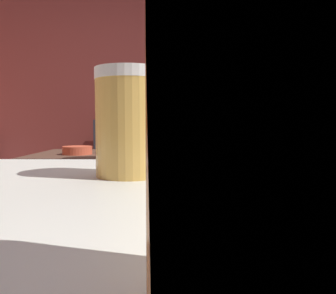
{
  "coord_description": "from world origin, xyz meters",
  "views": [
    {
      "loc": [
        0.11,
        -1.38,
        1.1
      ],
      "look_at": [
        0.09,
        -0.75,
        1.05
      ],
      "focal_mm": 36.44,
      "sensor_mm": 36.0,
      "label": 1
    }
  ],
  "objects_px": {
    "bartender": "(217,140)",
    "chefs_knife": "(257,154)",
    "mixing_bowl": "(77,150)",
    "knife_block": "(328,136)",
    "bottle_hot_sauce": "(120,112)",
    "pint_glass_near": "(130,123)",
    "bottle_olive_oil": "(134,109)",
    "pint_glass_far": "(273,89)"
  },
  "relations": [
    {
      "from": "mixing_bowl",
      "to": "bottle_olive_oil",
      "type": "distance_m",
      "value": 1.35
    },
    {
      "from": "bartender",
      "to": "chefs_knife",
      "type": "bearing_deg",
      "value": -41.42
    },
    {
      "from": "mixing_bowl",
      "to": "pint_glass_near",
      "type": "height_order",
      "value": "pint_glass_near"
    },
    {
      "from": "bartender",
      "to": "bottle_hot_sauce",
      "type": "bearing_deg",
      "value": 14.45
    },
    {
      "from": "bottle_olive_oil",
      "to": "bottle_hot_sauce",
      "type": "xyz_separation_m",
      "value": [
        -0.16,
        0.18,
        -0.02
      ]
    },
    {
      "from": "bottle_hot_sauce",
      "to": "mixing_bowl",
      "type": "bearing_deg",
      "value": -90.24
    },
    {
      "from": "bartender",
      "to": "pint_glass_far",
      "type": "bearing_deg",
      "value": 166.73
    },
    {
      "from": "mixing_bowl",
      "to": "chefs_knife",
      "type": "bearing_deg",
      "value": 0.98
    },
    {
      "from": "mixing_bowl",
      "to": "bottle_olive_oil",
      "type": "relative_size",
      "value": 0.64
    },
    {
      "from": "chefs_knife",
      "to": "pint_glass_near",
      "type": "relative_size",
      "value": 1.83
    },
    {
      "from": "bartender",
      "to": "mixing_bowl",
      "type": "bearing_deg",
      "value": 55.41
    },
    {
      "from": "pint_glass_near",
      "to": "pint_glass_far",
      "type": "height_order",
      "value": "pint_glass_far"
    },
    {
      "from": "chefs_knife",
      "to": "pint_glass_near",
      "type": "distance_m",
      "value": 1.6
    },
    {
      "from": "knife_block",
      "to": "bottle_olive_oil",
      "type": "bearing_deg",
      "value": 132.85
    },
    {
      "from": "mixing_bowl",
      "to": "pint_glass_far",
      "type": "xyz_separation_m",
      "value": [
        0.58,
        -1.79,
        0.17
      ]
    },
    {
      "from": "bartender",
      "to": "mixing_bowl",
      "type": "xyz_separation_m",
      "value": [
        -0.74,
        0.39,
        -0.08
      ]
    },
    {
      "from": "bartender",
      "to": "mixing_bowl",
      "type": "relative_size",
      "value": 10.69
    },
    {
      "from": "mixing_bowl",
      "to": "pint_glass_far",
      "type": "distance_m",
      "value": 1.89
    },
    {
      "from": "pint_glass_near",
      "to": "bottle_olive_oil",
      "type": "distance_m",
      "value": 2.81
    },
    {
      "from": "chefs_knife",
      "to": "bottle_olive_oil",
      "type": "bearing_deg",
      "value": 110.04
    },
    {
      "from": "bottle_olive_oil",
      "to": "bottle_hot_sauce",
      "type": "height_order",
      "value": "bottle_olive_oil"
    },
    {
      "from": "pint_glass_near",
      "to": "bottle_hot_sauce",
      "type": "bearing_deg",
      "value": 99.27
    },
    {
      "from": "pint_glass_near",
      "to": "bottle_olive_oil",
      "type": "relative_size",
      "value": 0.51
    },
    {
      "from": "pint_glass_far",
      "to": "bottle_olive_oil",
      "type": "bearing_deg",
      "value": 97.57
    },
    {
      "from": "bartender",
      "to": "pint_glass_near",
      "type": "height_order",
      "value": "bartender"
    },
    {
      "from": "pint_glass_far",
      "to": "chefs_knife",
      "type": "bearing_deg",
      "value": 76.37
    },
    {
      "from": "knife_block",
      "to": "chefs_knife",
      "type": "distance_m",
      "value": 0.39
    },
    {
      "from": "mixing_bowl",
      "to": "pint_glass_far",
      "type": "relative_size",
      "value": 1.08
    },
    {
      "from": "pint_glass_far",
      "to": "bottle_hot_sauce",
      "type": "xyz_separation_m",
      "value": [
        -0.57,
        3.28,
        0.09
      ]
    },
    {
      "from": "pint_glass_near",
      "to": "chefs_knife",
      "type": "bearing_deg",
      "value": 70.76
    },
    {
      "from": "mixing_bowl",
      "to": "bottle_hot_sauce",
      "type": "relative_size",
      "value": 0.82
    },
    {
      "from": "pint_glass_far",
      "to": "bottle_olive_oil",
      "type": "relative_size",
      "value": 0.59
    },
    {
      "from": "bottle_hot_sauce",
      "to": "pint_glass_near",
      "type": "bearing_deg",
      "value": -80.73
    },
    {
      "from": "mixing_bowl",
      "to": "chefs_knife",
      "type": "relative_size",
      "value": 0.69
    },
    {
      "from": "bartender",
      "to": "pint_glass_near",
      "type": "relative_size",
      "value": 13.44
    },
    {
      "from": "bottle_olive_oil",
      "to": "bartender",
      "type": "bearing_deg",
      "value": -71.38
    },
    {
      "from": "chefs_knife",
      "to": "pint_glass_near",
      "type": "xyz_separation_m",
      "value": [
        -0.52,
        -1.5,
        0.18
      ]
    },
    {
      "from": "bottle_hot_sauce",
      "to": "bottle_olive_oil",
      "type": "bearing_deg",
      "value": -48.71
    },
    {
      "from": "mixing_bowl",
      "to": "pint_glass_near",
      "type": "distance_m",
      "value": 1.57
    },
    {
      "from": "pint_glass_far",
      "to": "bottle_olive_oil",
      "type": "xyz_separation_m",
      "value": [
        -0.41,
        3.1,
        0.11
      ]
    },
    {
      "from": "knife_block",
      "to": "bottle_hot_sauce",
      "type": "bearing_deg",
      "value": 132.67
    },
    {
      "from": "knife_block",
      "to": "pint_glass_near",
      "type": "height_order",
      "value": "knife_block"
    }
  ]
}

